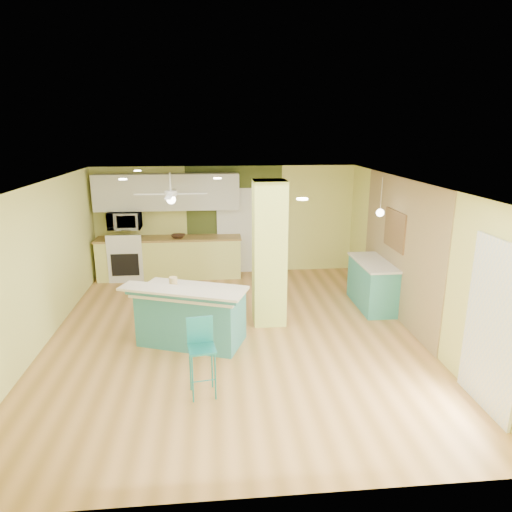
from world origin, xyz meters
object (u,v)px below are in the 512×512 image
at_px(side_counter, 372,284).
at_px(fruit_bowl, 178,236).
at_px(canister, 173,282).
at_px(peninsula, 191,315).
at_px(bar_stool, 201,344).

bearing_deg(side_counter, fruit_bowl, 151.02).
bearing_deg(canister, peninsula, -34.42).
distance_m(side_counter, fruit_bowl, 4.36).
height_order(side_counter, canister, canister).
xyz_separation_m(fruit_bowl, canister, (0.14, -3.15, -0.01)).
xyz_separation_m(peninsula, bar_stool, (0.20, -1.46, 0.21)).
height_order(bar_stool, canister, canister).
relative_size(peninsula, fruit_bowl, 6.40).
relative_size(bar_stool, canister, 6.10).
bearing_deg(fruit_bowl, side_counter, -28.98).
bearing_deg(fruit_bowl, peninsula, -83.05).
height_order(side_counter, fruit_bowl, fruit_bowl).
bearing_deg(bar_stool, fruit_bowl, 88.78).
bearing_deg(peninsula, canister, 166.24).
distance_m(peninsula, canister, 0.59).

